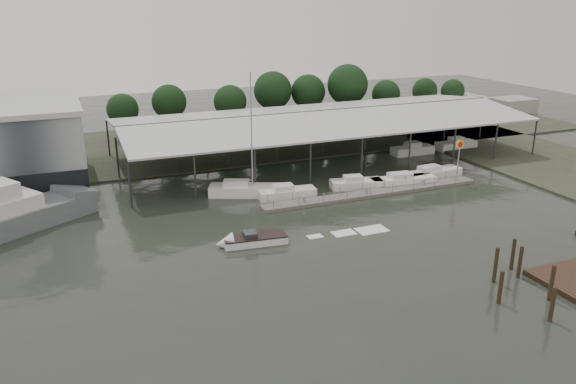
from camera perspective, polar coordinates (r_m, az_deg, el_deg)
name	(u,v)px	position (r m, az deg, el deg)	size (l,w,h in m)	color
ground	(289,248)	(52.35, 0.09, -5.67)	(200.00, 200.00, 0.00)	#262C24
land_strip_far	(187,145)	(90.52, -10.22, 4.70)	(140.00, 30.00, 0.30)	#3C4231
land_strip_east	(563,167)	(85.97, 26.12, 2.30)	(20.00, 60.00, 0.30)	#3C4231
covered_boat_shed	(323,115)	(81.68, 3.58, 7.78)	(58.24, 24.00, 6.96)	silver
floating_dock	(373,193)	(66.98, 8.68, -0.13)	(28.00, 2.00, 1.40)	#67635B
shell_fuel_sign	(459,153)	(72.69, 16.99, 3.82)	(1.10, 0.18, 5.55)	gray
distant_commercial_buildings	(475,106)	(119.34, 18.51, 8.26)	(22.00, 8.00, 4.00)	gray
grey_trawler	(8,216)	(61.86, -26.58, -2.24)	(17.91, 13.52, 8.84)	slate
white_sailboat	(247,190)	(66.12, -4.14, 0.21)	(9.50, 6.10, 14.53)	white
speedboat_underway	(249,240)	(53.00, -3.97, -4.93)	(17.66, 3.99, 2.00)	white
moored_cruiser_0	(286,193)	(65.11, -0.16, -0.09)	(6.91, 2.92, 1.70)	white
moored_cruiser_1	(356,183)	(68.99, 6.91, 0.87)	(6.64, 3.48, 1.70)	white
moored_cruiser_2	(403,181)	(71.02, 11.56, 1.14)	(8.45, 3.08, 1.70)	white
moored_cruiser_3	(432,173)	(74.88, 14.40, 1.85)	(8.48, 2.93, 1.70)	white
mooring_pilings	(521,278)	(48.11, 22.57, -8.07)	(5.40, 7.83, 3.64)	#382C1C
horizon_tree_line	(302,93)	(102.08, 1.43, 10.00)	(68.75, 9.93, 11.05)	#322216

